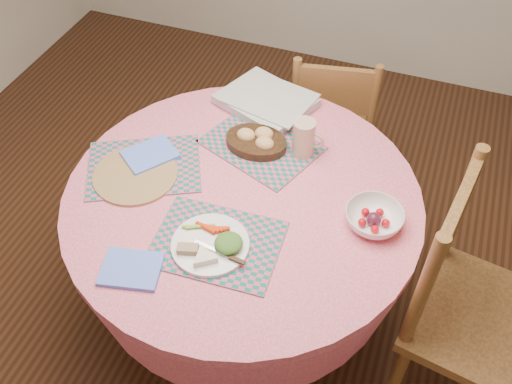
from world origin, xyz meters
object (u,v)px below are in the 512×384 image
Objects in this scene: chair_right at (469,306)px; fruit_bowl at (374,218)px; chair_back at (331,123)px; bread_bowl at (257,140)px; wicker_trivet at (135,175)px; dinner_plate at (212,245)px; latte_mug at (304,138)px; dining_table at (243,230)px.

fruit_bowl is (-0.37, 0.06, 0.24)m from chair_right.
chair_right is at bearing -8.56° from fruit_bowl.
chair_back is 0.69m from bread_bowl.
chair_back is at bearing 59.63° from wicker_trivet.
dinner_plate is 0.54m from latte_mug.
chair_back reaches higher than wicker_trivet.
bread_bowl is 0.53m from fruit_bowl.
chair_back is 6.09× the size of latte_mug.
bread_bowl is at bearing 155.55° from fruit_bowl.
wicker_trivet is 1.19× the size of dinner_plate.
latte_mug reaches higher than chair_back.
dinner_plate is (-0.01, -0.25, 0.22)m from dining_table.
chair_back is at bearing 48.72° from chair_right.
bread_bowl is at bearing 98.47° from dining_table.
dinner_plate is at bearing -91.15° from dining_table.
dining_table is 0.84m from chair_back.
wicker_trivet is 0.44m from dinner_plate.
latte_mug is (0.14, 0.27, 0.27)m from dining_table.
wicker_trivet is at bearing 48.40° from chair_back.
chair_right is at bearing -23.73° from latte_mug.
dining_table is at bearing -81.53° from bread_bowl.
dining_table is 4.13× the size of wicker_trivet.
dining_table is 0.33m from bread_bowl.
dinner_plate reaches higher than dining_table.
fruit_bowl reaches higher than wicker_trivet.
dinner_plate is at bearing -148.74° from fruit_bowl.
dining_table is at bearing 6.96° from wicker_trivet.
chair_right reaches higher than fruit_bowl.
bread_bowl reaches higher than dining_table.
dinner_plate is at bearing -105.25° from latte_mug.
dining_table is 0.33m from dinner_plate.
dinner_plate reaches higher than wicker_trivet.
chair_right is 3.44× the size of wicker_trivet.
fruit_bowl reaches higher than dinner_plate.
fruit_bowl is (0.49, -0.22, -0.00)m from bread_bowl.
bread_bowl is 0.18m from latte_mug.
fruit_bowl is (0.45, 0.28, 0.01)m from dinner_plate.
wicker_trivet is 0.46m from bread_bowl.
bread_bowl is at bearing 93.58° from dinner_plate.
latte_mug is at bearing 74.75° from dinner_plate.
chair_right reaches higher than bread_bowl.
dinner_plate is 1.10× the size of bread_bowl.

